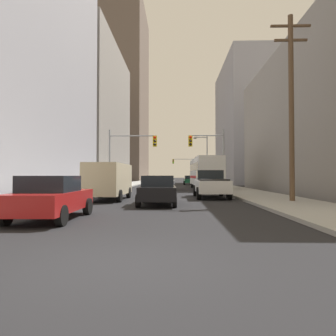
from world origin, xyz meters
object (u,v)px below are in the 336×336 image
(cargo_van_beige, at_px, (109,179))
(sedan_maroon, at_px, (152,180))
(sedan_black, at_px, (158,190))
(sedan_grey, at_px, (166,183))
(city_bus, at_px, (205,172))
(sedan_red, at_px, (51,197))
(traffic_signal_near_left, at_px, (130,149))
(traffic_signal_near_right, at_px, (208,150))
(sedan_green, at_px, (189,180))
(traffic_signal_far_right, at_px, (185,165))
(pickup_truck_white, at_px, (211,184))

(cargo_van_beige, bearing_deg, sedan_maroon, 89.99)
(sedan_black, height_order, sedan_grey, same)
(city_bus, bearing_deg, sedan_black, -102.96)
(sedan_red, bearing_deg, sedan_maroon, 89.83)
(traffic_signal_near_left, height_order, traffic_signal_near_right, same)
(sedan_red, height_order, sedan_maroon, same)
(sedan_green, xyz_separation_m, traffic_signal_far_right, (-0.07, 20.70, 3.35))
(pickup_truck_white, distance_m, traffic_signal_far_right, 50.13)
(sedan_red, distance_m, traffic_signal_far_right, 61.07)
(traffic_signal_near_left, xyz_separation_m, traffic_signal_near_right, (7.57, -0.00, -0.06))
(sedan_green, height_order, traffic_signal_near_right, traffic_signal_near_right)
(sedan_red, xyz_separation_m, sedan_green, (6.52, 39.94, 0.00))
(sedan_grey, xyz_separation_m, traffic_signal_far_right, (3.23, 39.06, 3.35))
(traffic_signal_near_left, bearing_deg, cargo_van_beige, -88.51)
(traffic_signal_near_left, bearing_deg, sedan_maroon, 89.29)
(city_bus, height_order, sedan_maroon, city_bus)
(city_bus, xyz_separation_m, sedan_maroon, (-7.37, 17.62, -1.16))
(traffic_signal_near_left, relative_size, traffic_signal_far_right, 1.00)
(sedan_red, bearing_deg, traffic_signal_near_right, 68.45)
(sedan_green, bearing_deg, traffic_signal_far_right, 90.21)
(traffic_signal_near_right, bearing_deg, sedan_red, -111.55)
(city_bus, distance_m, pickup_truck_white, 12.62)
(city_bus, relative_size, traffic_signal_near_right, 1.93)
(cargo_van_beige, height_order, sedan_red, cargo_van_beige)
(cargo_van_beige, relative_size, traffic_signal_far_right, 0.87)
(sedan_black, height_order, sedan_green, same)
(sedan_green, bearing_deg, sedan_black, -95.18)
(pickup_truck_white, xyz_separation_m, sedan_red, (-6.70, -10.61, -0.16))
(sedan_black, distance_m, sedan_maroon, 35.65)
(sedan_grey, xyz_separation_m, sedan_maroon, (-3.09, 19.22, 0.00))
(traffic_signal_near_right, bearing_deg, sedan_maroon, 108.35)
(sedan_red, relative_size, traffic_signal_near_left, 0.71)
(sedan_grey, distance_m, traffic_signal_near_right, 6.00)
(city_bus, xyz_separation_m, cargo_van_beige, (-7.37, -14.73, -0.64))
(sedan_maroon, bearing_deg, traffic_signal_near_right, -71.65)
(pickup_truck_white, height_order, traffic_signal_near_right, traffic_signal_near_right)
(sedan_red, height_order, sedan_black, same)
(sedan_maroon, relative_size, traffic_signal_far_right, 0.71)
(pickup_truck_white, bearing_deg, traffic_signal_far_right, 90.30)
(traffic_signal_near_left, height_order, traffic_signal_far_right, same)
(sedan_red, relative_size, sedan_maroon, 1.00)
(cargo_van_beige, distance_m, sedan_black, 4.56)
(cargo_van_beige, bearing_deg, traffic_signal_far_right, 83.09)
(sedan_black, bearing_deg, pickup_truck_white, 57.99)
(sedan_grey, height_order, sedan_maroon, same)
(sedan_grey, distance_m, traffic_signal_far_right, 39.34)
(sedan_maroon, xyz_separation_m, traffic_signal_near_right, (7.30, -22.00, 3.26))
(sedan_red, relative_size, traffic_signal_near_right, 0.71)
(sedan_black, bearing_deg, city_bus, 77.04)
(city_bus, bearing_deg, cargo_van_beige, -116.59)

